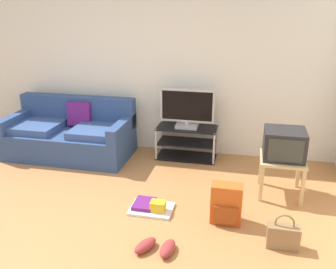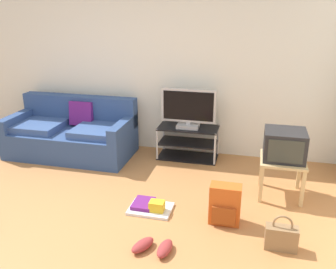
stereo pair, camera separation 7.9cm
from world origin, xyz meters
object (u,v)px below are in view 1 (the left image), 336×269
at_px(crt_tv, 284,144).
at_px(backpack, 226,204).
at_px(flat_tv, 187,109).
at_px(floor_tray, 151,207).
at_px(couch, 71,135).
at_px(sneakers_pair, 156,247).
at_px(tv_stand, 187,142).
at_px(handbag, 283,235).
at_px(side_table, 282,164).

height_order(crt_tv, backpack, crt_tv).
height_order(flat_tv, floor_tray, flat_tv).
distance_m(couch, crt_tv, 3.06).
distance_m(flat_tv, sneakers_pair, 2.31).
height_order(tv_stand, flat_tv, flat_tv).
xyz_separation_m(couch, handbag, (2.95, -1.65, -0.19)).
bearing_deg(side_table, couch, 168.75).
relative_size(side_table, floor_tray, 1.09).
bearing_deg(flat_tv, sneakers_pair, -87.20).
relative_size(couch, tv_stand, 2.10).
bearing_deg(floor_tray, crt_tv, 27.09).
xyz_separation_m(tv_stand, side_table, (1.27, -0.85, 0.15)).
height_order(flat_tv, side_table, flat_tv).
bearing_deg(couch, handbag, -29.12).
bearing_deg(couch, floor_tray, -39.13).
relative_size(flat_tv, sneakers_pair, 1.96).
bearing_deg(crt_tv, flat_tv, 147.51).
distance_m(handbag, sneakers_pair, 1.18).
distance_m(crt_tv, sneakers_pair, 1.90).
relative_size(flat_tv, side_table, 1.53).
height_order(couch, flat_tv, flat_tv).
bearing_deg(tv_stand, handbag, -56.89).
relative_size(side_table, backpack, 1.19).
bearing_deg(floor_tray, couch, 140.87).
relative_size(handbag, sneakers_pair, 0.88).
bearing_deg(backpack, tv_stand, 141.05).
height_order(couch, handbag, couch).
bearing_deg(tv_stand, crt_tv, -33.20).
height_order(couch, tv_stand, couch).
bearing_deg(handbag, tv_stand, 123.11).
bearing_deg(side_table, backpack, -128.04).
xyz_separation_m(crt_tv, sneakers_pair, (-1.16, -1.39, -0.59)).
xyz_separation_m(couch, floor_tray, (1.59, -1.29, -0.27)).
height_order(flat_tv, sneakers_pair, flat_tv).
height_order(backpack, floor_tray, backpack).
xyz_separation_m(sneakers_pair, floor_tray, (-0.23, 0.67, -0.00)).
height_order(tv_stand, side_table, tv_stand).
distance_m(couch, side_table, 3.05).
bearing_deg(sneakers_pair, tv_stand, 92.77).
bearing_deg(floor_tray, sneakers_pair, -70.85).
distance_m(tv_stand, crt_tv, 1.57).
xyz_separation_m(tv_stand, flat_tv, (-0.00, -0.02, 0.51)).
bearing_deg(couch, crt_tv, -10.95).
height_order(tv_stand, sneakers_pair, tv_stand).
xyz_separation_m(tv_stand, crt_tv, (1.27, -0.83, 0.40)).
xyz_separation_m(flat_tv, sneakers_pair, (0.11, -2.20, -0.70)).
relative_size(couch, handbag, 5.21).
distance_m(couch, backpack, 2.75).
bearing_deg(backpack, floor_tray, -155.49).
relative_size(couch, side_table, 3.58).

